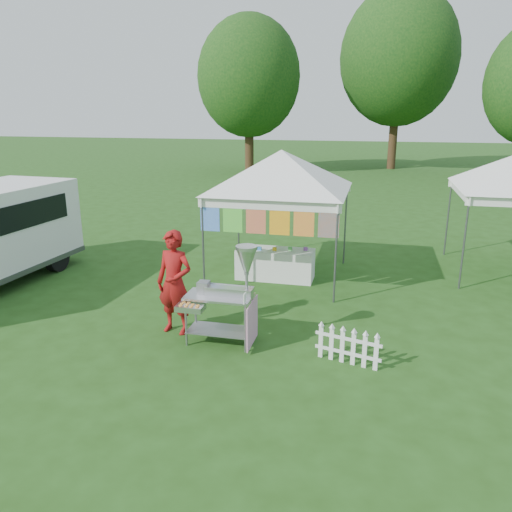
# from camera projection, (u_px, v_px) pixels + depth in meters

# --- Properties ---
(ground) EXTENTS (120.00, 120.00, 0.00)m
(ground) POSITION_uv_depth(u_px,v_px,m) (242.00, 338.00, 8.78)
(ground) COLOR #214614
(ground) RESTS_ON ground
(canopy_main) EXTENTS (4.24, 4.24, 3.45)m
(canopy_main) POSITION_uv_depth(u_px,v_px,m) (281.00, 150.00, 11.20)
(canopy_main) COLOR #59595E
(canopy_main) RESTS_ON ground
(tree_left) EXTENTS (6.40, 6.40, 9.53)m
(tree_left) POSITION_uv_depth(u_px,v_px,m) (249.00, 77.00, 30.89)
(tree_left) COLOR #392914
(tree_left) RESTS_ON ground
(tree_mid) EXTENTS (7.60, 7.60, 11.52)m
(tree_mid) POSITION_uv_depth(u_px,v_px,m) (399.00, 57.00, 32.22)
(tree_mid) COLOR #392914
(tree_mid) RESTS_ON ground
(donut_cart) EXTENTS (1.25, 0.85, 1.74)m
(donut_cart) POSITION_uv_depth(u_px,v_px,m) (229.00, 288.00, 8.26)
(donut_cart) COLOR gray
(donut_cart) RESTS_ON ground
(vendor) EXTENTS (0.75, 0.56, 1.87)m
(vendor) POSITION_uv_depth(u_px,v_px,m) (175.00, 283.00, 8.78)
(vendor) COLOR maroon
(vendor) RESTS_ON ground
(picket_fence) EXTENTS (1.05, 0.30, 0.56)m
(picket_fence) POSITION_uv_depth(u_px,v_px,m) (348.00, 347.00, 7.81)
(picket_fence) COLOR white
(picket_fence) RESTS_ON ground
(display_table) EXTENTS (1.80, 0.70, 0.71)m
(display_table) POSITION_uv_depth(u_px,v_px,m) (275.00, 264.00, 11.78)
(display_table) COLOR white
(display_table) RESTS_ON ground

